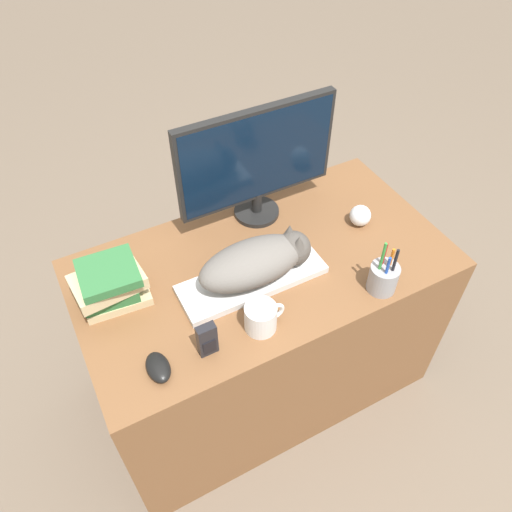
{
  "coord_description": "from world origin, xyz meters",
  "views": [
    {
      "loc": [
        -0.53,
        -0.62,
        1.89
      ],
      "look_at": [
        -0.04,
        0.31,
        0.77
      ],
      "focal_mm": 35.0,
      "sensor_mm": 36.0,
      "label": 1
    }
  ],
  "objects_px": {
    "book_stack": "(110,285)",
    "cat": "(259,260)",
    "baseball": "(360,216)",
    "monitor": "(257,160)",
    "keyboard": "(252,279)",
    "phone": "(207,340)",
    "pen_cup": "(383,277)",
    "coffee_mug": "(261,317)",
    "computer_mouse": "(158,367)"
  },
  "relations": [
    {
      "from": "cat",
      "to": "book_stack",
      "type": "xyz_separation_m",
      "value": [
        -0.42,
        0.13,
        -0.01
      ]
    },
    {
      "from": "baseball",
      "to": "book_stack",
      "type": "bearing_deg",
      "value": 175.52
    },
    {
      "from": "pen_cup",
      "to": "cat",
      "type": "bearing_deg",
      "value": 146.36
    },
    {
      "from": "cat",
      "to": "coffee_mug",
      "type": "relative_size",
      "value": 3.0
    },
    {
      "from": "phone",
      "to": "book_stack",
      "type": "bearing_deg",
      "value": 120.7
    },
    {
      "from": "keyboard",
      "to": "phone",
      "type": "xyz_separation_m",
      "value": [
        -0.22,
        -0.17,
        0.04
      ]
    },
    {
      "from": "coffee_mug",
      "to": "phone",
      "type": "height_order",
      "value": "phone"
    },
    {
      "from": "cat",
      "to": "pen_cup",
      "type": "relative_size",
      "value": 1.87
    },
    {
      "from": "keyboard",
      "to": "baseball",
      "type": "height_order",
      "value": "baseball"
    },
    {
      "from": "pen_cup",
      "to": "coffee_mug",
      "type": "bearing_deg",
      "value": 173.5
    },
    {
      "from": "pen_cup",
      "to": "phone",
      "type": "relative_size",
      "value": 1.77
    },
    {
      "from": "coffee_mug",
      "to": "phone",
      "type": "xyz_separation_m",
      "value": [
        -0.17,
        -0.0,
        0.01
      ]
    },
    {
      "from": "computer_mouse",
      "to": "baseball",
      "type": "height_order",
      "value": "baseball"
    },
    {
      "from": "coffee_mug",
      "to": "book_stack",
      "type": "height_order",
      "value": "book_stack"
    },
    {
      "from": "phone",
      "to": "book_stack",
      "type": "height_order",
      "value": "book_stack"
    },
    {
      "from": "computer_mouse",
      "to": "book_stack",
      "type": "xyz_separation_m",
      "value": [
        -0.03,
        0.29,
        0.05
      ]
    },
    {
      "from": "cat",
      "to": "book_stack",
      "type": "height_order",
      "value": "cat"
    },
    {
      "from": "keyboard",
      "to": "cat",
      "type": "distance_m",
      "value": 0.08
    },
    {
      "from": "cat",
      "to": "baseball",
      "type": "xyz_separation_m",
      "value": [
        0.43,
        0.06,
        -0.05
      ]
    },
    {
      "from": "baseball",
      "to": "monitor",
      "type": "bearing_deg",
      "value": 143.99
    },
    {
      "from": "baseball",
      "to": "book_stack",
      "type": "height_order",
      "value": "book_stack"
    },
    {
      "from": "keyboard",
      "to": "computer_mouse",
      "type": "relative_size",
      "value": 4.6
    },
    {
      "from": "keyboard",
      "to": "coffee_mug",
      "type": "bearing_deg",
      "value": -108.66
    },
    {
      "from": "cat",
      "to": "pen_cup",
      "type": "xyz_separation_m",
      "value": [
        0.31,
        -0.21,
        -0.03
      ]
    },
    {
      "from": "computer_mouse",
      "to": "baseball",
      "type": "xyz_separation_m",
      "value": [
        0.82,
        0.22,
        0.02
      ]
    },
    {
      "from": "monitor",
      "to": "computer_mouse",
      "type": "relative_size",
      "value": 5.47
    },
    {
      "from": "monitor",
      "to": "book_stack",
      "type": "height_order",
      "value": "monitor"
    },
    {
      "from": "cat",
      "to": "pen_cup",
      "type": "distance_m",
      "value": 0.38
    },
    {
      "from": "keyboard",
      "to": "cat",
      "type": "relative_size",
      "value": 1.25
    },
    {
      "from": "cat",
      "to": "phone",
      "type": "xyz_separation_m",
      "value": [
        -0.25,
        -0.17,
        -0.03
      ]
    },
    {
      "from": "monitor",
      "to": "pen_cup",
      "type": "relative_size",
      "value": 2.78
    },
    {
      "from": "monitor",
      "to": "book_stack",
      "type": "relative_size",
      "value": 2.53
    },
    {
      "from": "monitor",
      "to": "coffee_mug",
      "type": "xyz_separation_m",
      "value": [
        -0.22,
        -0.44,
        -0.19
      ]
    },
    {
      "from": "computer_mouse",
      "to": "pen_cup",
      "type": "distance_m",
      "value": 0.7
    },
    {
      "from": "coffee_mug",
      "to": "cat",
      "type": "bearing_deg",
      "value": 63.7
    },
    {
      "from": "computer_mouse",
      "to": "coffee_mug",
      "type": "height_order",
      "value": "coffee_mug"
    },
    {
      "from": "computer_mouse",
      "to": "keyboard",
      "type": "bearing_deg",
      "value": 23.87
    },
    {
      "from": "phone",
      "to": "coffee_mug",
      "type": "bearing_deg",
      "value": 1.69
    },
    {
      "from": "coffee_mug",
      "to": "book_stack",
      "type": "xyz_separation_m",
      "value": [
        -0.34,
        0.29,
        0.03
      ]
    },
    {
      "from": "computer_mouse",
      "to": "book_stack",
      "type": "relative_size",
      "value": 0.46
    },
    {
      "from": "book_stack",
      "to": "pen_cup",
      "type": "bearing_deg",
      "value": -24.55
    },
    {
      "from": "book_stack",
      "to": "cat",
      "type": "bearing_deg",
      "value": -16.9
    },
    {
      "from": "monitor",
      "to": "computer_mouse",
      "type": "bearing_deg",
      "value": -140.5
    },
    {
      "from": "phone",
      "to": "computer_mouse",
      "type": "bearing_deg",
      "value": 177.66
    },
    {
      "from": "phone",
      "to": "baseball",
      "type": "bearing_deg",
      "value": 18.83
    },
    {
      "from": "pen_cup",
      "to": "baseball",
      "type": "height_order",
      "value": "pen_cup"
    },
    {
      "from": "pen_cup",
      "to": "phone",
      "type": "xyz_separation_m",
      "value": [
        -0.56,
        0.04,
        0.0
      ]
    },
    {
      "from": "keyboard",
      "to": "monitor",
      "type": "bearing_deg",
      "value": 59.34
    },
    {
      "from": "baseball",
      "to": "keyboard",
      "type": "bearing_deg",
      "value": -172.12
    },
    {
      "from": "keyboard",
      "to": "phone",
      "type": "distance_m",
      "value": 0.28
    }
  ]
}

